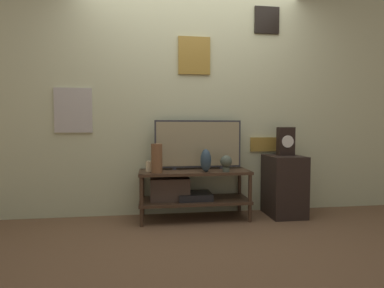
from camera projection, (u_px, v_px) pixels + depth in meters
ground_plane at (198, 226)px, 2.99m from camera, size 12.00×12.00×0.00m
wall_back at (191, 96)px, 3.44m from camera, size 6.40×0.08×2.70m
media_console at (186, 189)px, 3.22m from camera, size 1.18×0.43×0.53m
television at (198, 144)px, 3.31m from camera, size 0.96×0.05×0.54m
vase_tall_ceramic at (157, 158)px, 3.03m from camera, size 0.11×0.11×0.30m
vase_urn_stoneware at (206, 160)px, 3.10m from camera, size 0.11×0.13×0.24m
candle_jar at (149, 166)px, 3.14m from camera, size 0.07×0.07×0.11m
decorative_bust at (226, 162)px, 3.12m from camera, size 0.12×0.12×0.17m
side_table at (284, 186)px, 3.36m from camera, size 0.38×0.45×0.68m
mantel_clock at (286, 141)px, 3.38m from camera, size 0.18×0.11×0.32m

